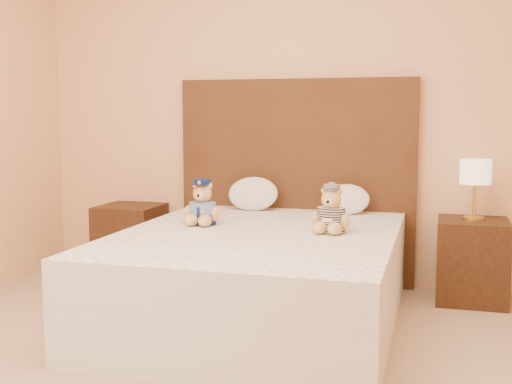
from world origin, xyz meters
TOP-DOWN VIEW (x-y plane):
  - bed at (0.00, 1.20)m, footprint 1.60×2.00m
  - headboard at (0.00, 2.21)m, footprint 1.75×0.08m
  - nightstand_left at (-1.25, 2.00)m, footprint 0.45×0.45m
  - nightstand_right at (1.25, 2.00)m, footprint 0.45×0.45m
  - lamp at (1.25, 2.00)m, footprint 0.20×0.20m
  - teddy_police at (-0.41, 1.34)m, footprint 0.25×0.24m
  - teddy_prisoner at (0.42, 1.29)m, footprint 0.27×0.26m
  - pillow_left at (-0.27, 2.03)m, footprint 0.37×0.24m
  - pillow_right at (0.40, 2.03)m, footprint 0.32×0.21m

SIDE VIEW (x-z plane):
  - nightstand_left at x=-1.25m, z-range 0.00..0.55m
  - nightstand_right at x=1.25m, z-range 0.00..0.55m
  - bed at x=0.00m, z-range 0.00..0.55m
  - pillow_right at x=0.40m, z-range 0.55..0.78m
  - pillow_left at x=-0.27m, z-range 0.55..0.81m
  - teddy_prisoner at x=0.42m, z-range 0.55..0.82m
  - teddy_police at x=-0.41m, z-range 0.55..0.84m
  - headboard at x=0.00m, z-range 0.00..1.50m
  - lamp at x=1.25m, z-range 0.65..1.05m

